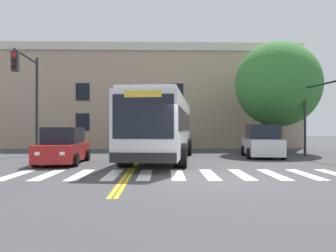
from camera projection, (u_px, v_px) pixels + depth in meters
name	position (u px, v px, depth m)	size (l,w,h in m)	color
ground_plane	(207.00, 181.00, 10.35)	(120.00, 120.00, 0.00)	#424244
crosswalk	(177.00, 174.00, 11.70)	(12.01, 2.99, 0.01)	white
lane_line_yellow_inner	(144.00, 149.00, 25.64)	(0.12, 36.00, 0.01)	gold
lane_line_yellow_outer	(146.00, 149.00, 25.65)	(0.12, 36.00, 0.01)	gold
city_bus	(163.00, 126.00, 17.49)	(3.96, 12.29, 3.25)	white
car_red_near_lane	(64.00, 147.00, 15.41)	(2.01, 4.22, 1.71)	#AD1E1E
car_white_far_lane	(262.00, 142.00, 18.69)	(2.38, 4.01, 1.87)	white
car_grey_behind_bus	(176.00, 139.00, 28.21)	(1.95, 4.06, 1.69)	slate
traffic_light_near_corner	(325.00, 102.00, 17.73)	(0.68, 4.52, 4.56)	#28282D
traffic_light_far_corner	(29.00, 86.00, 18.58)	(0.49, 3.79, 6.00)	#28282D
street_tree_curbside_large	(278.00, 84.00, 22.19)	(8.28, 8.41, 7.53)	brown
building_facade	(134.00, 100.00, 30.69)	(28.50, 8.44, 8.71)	tan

